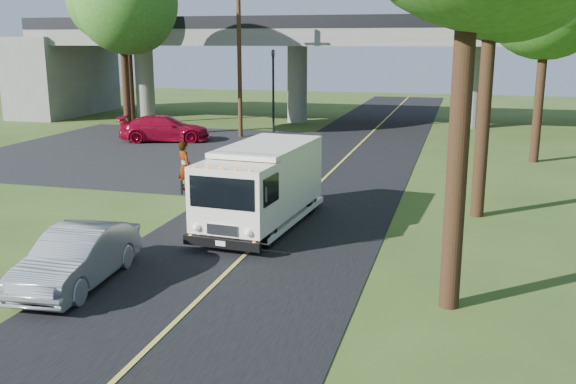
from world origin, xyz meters
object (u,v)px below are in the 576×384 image
at_px(tree_left_lot, 123,2).
at_px(tree_left_far, 128,15).
at_px(red_sedan, 165,129).
at_px(utility_pole, 239,60).
at_px(step_van, 262,184).
at_px(traffic_signal, 273,82).
at_px(pedestrian, 185,167).
at_px(silver_sedan, 77,257).

relative_size(tree_left_lot, tree_left_far, 1.06).
bearing_deg(red_sedan, utility_pole, -69.55).
bearing_deg(red_sedan, step_van, -162.11).
xyz_separation_m(utility_pole, step_van, (7.11, -18.11, -3.20)).
bearing_deg(traffic_signal, tree_left_far, 170.35).
xyz_separation_m(utility_pole, tree_left_far, (-9.29, 3.84, 2.86)).
distance_m(traffic_signal, pedestrian, 16.46).
bearing_deg(pedestrian, tree_left_lot, -13.37).
xyz_separation_m(traffic_signal, pedestrian, (1.23, -16.26, -2.21)).
height_order(utility_pole, tree_left_far, tree_left_far).
bearing_deg(tree_left_far, red_sedan, -49.91).
relative_size(tree_left_lot, red_sedan, 2.03).
bearing_deg(traffic_signal, silver_sedan, -83.85).
distance_m(traffic_signal, tree_left_far, 11.75).
bearing_deg(step_van, traffic_signal, 109.98).
height_order(traffic_signal, pedestrian, traffic_signal).
bearing_deg(tree_left_lot, utility_pole, 18.97).
bearing_deg(tree_left_far, traffic_signal, -9.65).
relative_size(step_van, pedestrian, 3.18).
distance_m(tree_left_lot, pedestrian, 16.60).
relative_size(red_sedan, pedestrian, 2.63).
xyz_separation_m(tree_left_far, red_sedan, (5.62, -6.68, -6.70)).
relative_size(tree_left_far, pedestrian, 5.01).
bearing_deg(silver_sedan, traffic_signal, 91.53).
height_order(tree_left_lot, tree_left_far, tree_left_lot).
bearing_deg(tree_left_far, silver_sedan, -63.97).
xyz_separation_m(tree_left_far, silver_sedan, (13.59, -27.84, -6.76)).
relative_size(silver_sedan, pedestrian, 2.13).
bearing_deg(pedestrian, silver_sedan, 139.05).
relative_size(tree_left_far, silver_sedan, 2.36).
bearing_deg(pedestrian, step_van, 178.53).
height_order(utility_pole, step_van, utility_pole).
bearing_deg(utility_pole, tree_left_far, 157.57).
height_order(traffic_signal, tree_left_far, tree_left_far).
bearing_deg(red_sedan, tree_left_far, 22.75).
height_order(traffic_signal, step_van, traffic_signal).
relative_size(step_van, silver_sedan, 1.50).
distance_m(traffic_signal, tree_left_lot, 10.01).
height_order(traffic_signal, silver_sedan, traffic_signal).
distance_m(tree_left_lot, step_van, 21.82).
distance_m(utility_pole, red_sedan, 6.03).
distance_m(traffic_signal, red_sedan, 7.50).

